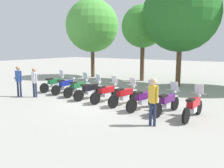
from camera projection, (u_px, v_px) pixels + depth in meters
The scene contains 16 objects.
ground_plane at pixel (107, 102), 12.21m from camera, with size 80.00×80.00×0.00m, color #9E9B93.
motorcycle_0 at pixel (55, 83), 15.08m from camera, with size 0.62×2.19×1.37m.
motorcycle_1 at pixel (66, 86), 14.36m from camera, with size 0.62×2.19×0.99m.
motorcycle_2 at pixel (78, 87), 13.65m from camera, with size 0.62×2.19×1.37m.
motorcycle_3 at pixel (90, 90), 12.77m from camera, with size 0.73×2.17×1.37m.
motorcycle_4 at pixel (107, 92), 12.11m from camera, with size 0.71×2.17×1.37m.
motorcycle_5 at pixel (125, 95), 11.43m from camera, with size 0.74×2.17×1.37m.
motorcycle_6 at pixel (143, 99), 10.59m from camera, with size 0.77×2.16×1.37m.
motorcycle_7 at pixel (167, 102), 9.97m from camera, with size 0.68×2.18×1.37m.
motorcycle_8 at pixel (193, 106), 9.26m from camera, with size 0.62×2.19×1.37m.
person_0 at pixel (34, 80), 13.20m from camera, with size 0.41×0.27×1.71m.
person_1 at pixel (19, 79), 13.35m from camera, with size 0.39×0.32×1.81m.
person_2 at pixel (153, 98), 8.32m from camera, with size 0.40×0.25×1.80m.
tree_0 at pixel (92, 26), 21.56m from camera, with size 4.98×4.98×7.40m.
tree_1 at pixel (143, 26), 19.16m from camera, with size 3.62×3.62×6.46m.
tree_2 at pixel (181, 13), 16.10m from camera, with size 5.45×5.45×8.00m.
Camera 1 is at (6.89, -9.71, 2.91)m, focal length 36.43 mm.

